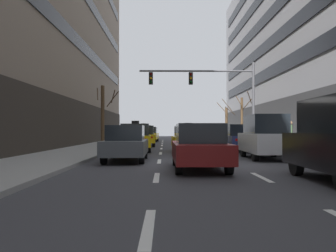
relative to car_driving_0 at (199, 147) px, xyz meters
name	(u,v)px	position (x,y,z in m)	size (l,w,h in m)	color
ground_plane	(199,166)	(0.09, 1.18, -0.78)	(120.00, 120.00, 0.00)	#38383D
sidewalk_left	(27,165)	(-6.33, 1.18, -0.71)	(3.78, 80.00, 0.14)	gray
lane_stripe_l1_s2	(148,226)	(-1.42, -6.82, -0.77)	(0.16, 2.00, 0.01)	silver
lane_stripe_l1_s3	(157,177)	(-1.42, -1.82, -0.77)	(0.16, 2.00, 0.01)	silver
lane_stripe_l1_s4	(159,161)	(-1.42, 3.18, -0.77)	(0.16, 2.00, 0.01)	silver
lane_stripe_l1_s5	(161,153)	(-1.42, 8.18, -0.77)	(0.16, 2.00, 0.01)	silver
lane_stripe_l1_s6	(161,149)	(-1.42, 13.18, -0.77)	(0.16, 2.00, 0.01)	silver
lane_stripe_l1_s7	(162,145)	(-1.42, 18.18, -0.77)	(0.16, 2.00, 0.01)	silver
lane_stripe_l1_s8	(162,143)	(-1.42, 23.18, -0.77)	(0.16, 2.00, 0.01)	silver
lane_stripe_l1_s9	(163,141)	(-1.42, 28.18, -0.77)	(0.16, 2.00, 0.01)	silver
lane_stripe_l1_s10	(163,140)	(-1.42, 33.18, -0.77)	(0.16, 2.00, 0.01)	silver
lane_stripe_l2_s3	(261,177)	(1.60, -1.82, -0.77)	(0.16, 2.00, 0.01)	silver
lane_stripe_l2_s4	(229,161)	(1.60, 3.18, -0.77)	(0.16, 2.00, 0.01)	silver
lane_stripe_l2_s5	(213,153)	(1.60, 8.18, -0.77)	(0.16, 2.00, 0.01)	silver
lane_stripe_l2_s6	(203,149)	(1.60, 13.18, -0.77)	(0.16, 2.00, 0.01)	silver
lane_stripe_l2_s7	(197,145)	(1.60, 18.18, -0.77)	(0.16, 2.00, 0.01)	silver
lane_stripe_l2_s8	(192,143)	(1.60, 23.18, -0.77)	(0.16, 2.00, 0.01)	silver
lane_stripe_l2_s9	(189,141)	(1.60, 28.18, -0.77)	(0.16, 2.00, 0.01)	silver
lane_stripe_l2_s10	(186,140)	(1.60, 33.18, -0.77)	(0.16, 2.00, 0.01)	silver
car_driving_0	(199,147)	(0.00, 0.00, 0.00)	(1.79, 4.21, 1.58)	black
taxi_driving_1	(149,134)	(-2.90, 26.96, 0.06)	(2.08, 4.57, 1.87)	black
taxi_driving_2	(188,139)	(0.24, 9.34, 0.02)	(1.95, 4.35, 1.78)	black
taxi_driving_3	(144,136)	(-2.91, 16.61, 0.06)	(2.00, 4.58, 1.89)	black
car_driving_4	(126,144)	(-2.86, 3.21, -0.01)	(1.76, 4.16, 1.56)	black
taxi_driving_5	(135,138)	(-3.02, 9.90, 0.08)	(2.14, 4.71, 1.93)	black
car_parked_2	(265,137)	(3.56, 4.47, 0.25)	(1.90, 4.32, 2.07)	black
car_parked_3	(239,138)	(3.57, 10.15, 0.06)	(2.02, 4.59, 1.70)	black
traffic_signal_0	(213,88)	(2.17, 12.17, 3.52)	(8.05, 0.35, 5.95)	#4C4C51
street_tree_0	(242,118)	(6.16, 20.68, 1.67)	(1.60, 1.98, 4.78)	#4C3823
street_tree_1	(226,123)	(6.12, 28.72, 1.41)	(2.13, 1.32, 4.85)	#4C3823
street_tree_2	(103,114)	(-5.92, 14.71, 1.78)	(1.78, 1.80, 4.62)	#4C3823
pedestrian_1	(291,133)	(6.15, 8.23, 0.38)	(0.33, 0.48, 1.74)	black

